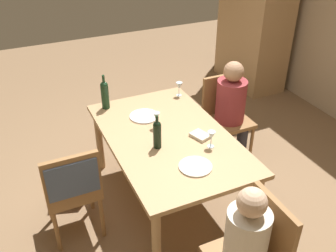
{
  "coord_description": "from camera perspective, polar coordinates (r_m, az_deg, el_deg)",
  "views": [
    {
      "loc": [
        2.54,
        -1.17,
        2.59
      ],
      "look_at": [
        0.0,
        0.0,
        0.85
      ],
      "focal_mm": 40.74,
      "sensor_mm": 36.0,
      "label": 1
    }
  ],
  "objects": [
    {
      "name": "wine_glass_near_right",
      "position": [
        3.42,
        -1.76,
        1.4
      ],
      "size": [
        0.07,
        0.07,
        0.15
      ],
      "color": "silver",
      "rests_on": "dining_table"
    },
    {
      "name": "ground_plane",
      "position": [
        3.82,
        0.0,
        -10.83
      ],
      "size": [
        10.0,
        10.0,
        0.0
      ],
      "primitive_type": "plane",
      "color": "#846647"
    },
    {
      "name": "person_woman_host",
      "position": [
        2.63,
        11.05,
        -17.02
      ],
      "size": [
        0.29,
        0.33,
        1.09
      ],
      "rotation": [
        0.0,
        0.0,
        3.14
      ],
      "color": "#33333D",
      "rests_on": "ground_plane"
    },
    {
      "name": "chair_right_end",
      "position": [
        2.75,
        12.86,
        -17.53
      ],
      "size": [
        0.44,
        0.44,
        0.92
      ],
      "rotation": [
        0.0,
        0.0,
        3.14
      ],
      "color": "olive",
      "rests_on": "ground_plane"
    },
    {
      "name": "chair_far_left",
      "position": [
        4.19,
        8.53,
        2.13
      ],
      "size": [
        0.44,
        0.44,
        0.92
      ],
      "rotation": [
        0.0,
        0.0,
        -1.57
      ],
      "color": "olive",
      "rests_on": "ground_plane"
    },
    {
      "name": "folded_napkin",
      "position": [
        3.34,
        4.82,
        -1.43
      ],
      "size": [
        0.19,
        0.16,
        0.03
      ],
      "primitive_type": "cube",
      "rotation": [
        0.0,
        0.0,
        0.32
      ],
      "color": "beige",
      "rests_on": "dining_table"
    },
    {
      "name": "wine_glass_centre",
      "position": [
        3.18,
        6.51,
        -1.49
      ],
      "size": [
        0.07,
        0.07,
        0.15
      ],
      "color": "silver",
      "rests_on": "dining_table"
    },
    {
      "name": "dining_table",
      "position": [
        3.4,
        0.0,
        -2.61
      ],
      "size": [
        1.67,
        1.03,
        0.75
      ],
      "color": "tan",
      "rests_on": "ground_plane"
    },
    {
      "name": "wine_bottle_dark_red",
      "position": [
        3.76,
        -9.43,
        4.76
      ],
      "size": [
        0.08,
        0.08,
        0.35
      ],
      "color": "#19381E",
      "rests_on": "dining_table"
    },
    {
      "name": "chair_near",
      "position": [
        3.15,
        -14.14,
        -8.57
      ],
      "size": [
        0.46,
        0.44,
        0.92
      ],
      "rotation": [
        0.0,
        0.0,
        1.57
      ],
      "color": "olive",
      "rests_on": "ground_plane"
    },
    {
      "name": "dinner_plate_host",
      "position": [
        2.99,
        4.12,
        -6.05
      ],
      "size": [
        0.26,
        0.26,
        0.01
      ],
      "primitive_type": "cylinder",
      "color": "silver",
      "rests_on": "dining_table"
    },
    {
      "name": "person_man_bearded",
      "position": [
        4.04,
        9.51,
        2.96
      ],
      "size": [
        0.36,
        0.31,
        1.15
      ],
      "rotation": [
        0.0,
        0.0,
        -1.57
      ],
      "color": "#33333D",
      "rests_on": "ground_plane"
    },
    {
      "name": "dinner_plate_guest_left",
      "position": [
        3.63,
        -3.59,
        1.49
      ],
      "size": [
        0.28,
        0.28,
        0.01
      ],
      "primitive_type": "cylinder",
      "color": "white",
      "rests_on": "dining_table"
    },
    {
      "name": "wine_glass_near_left",
      "position": [
        3.97,
        1.68,
        5.98
      ],
      "size": [
        0.07,
        0.07,
        0.15
      ],
      "color": "silver",
      "rests_on": "dining_table"
    },
    {
      "name": "handbag",
      "position": [
        3.82,
        -14.74,
        -9.82
      ],
      "size": [
        0.2,
        0.3,
        0.22
      ],
      "primitive_type": "cube",
      "rotation": [
        0.0,
        0.0,
        1.28
      ],
      "color": "brown",
      "rests_on": "ground_plane"
    },
    {
      "name": "wine_bottle_tall_green",
      "position": [
        3.14,
        -1.63,
        -1.12
      ],
      "size": [
        0.07,
        0.07,
        0.3
      ],
      "color": "black",
      "rests_on": "dining_table"
    },
    {
      "name": "armoire_cabinet",
      "position": [
        5.83,
        12.94,
        16.37
      ],
      "size": [
        1.18,
        0.62,
        2.18
      ],
      "color": "tan",
      "rests_on": "ground_plane"
    }
  ]
}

